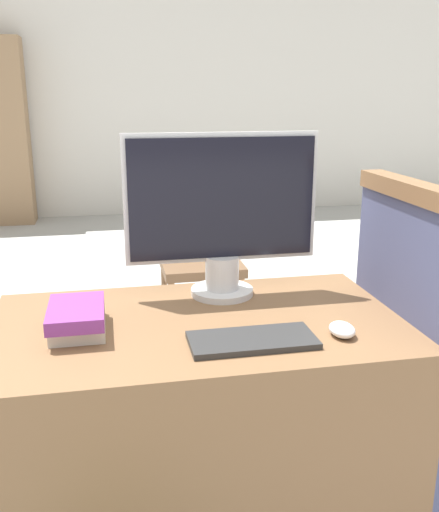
% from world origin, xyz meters
% --- Properties ---
extents(wall_back, '(12.00, 0.06, 2.80)m').
position_xyz_m(wall_back, '(0.00, 5.41, 1.40)').
color(wall_back, silver).
rests_on(wall_back, ground_plane).
extents(desk, '(1.15, 0.66, 0.73)m').
position_xyz_m(desk, '(0.00, 0.33, 0.36)').
color(desk, brown).
rests_on(desk, ground_plane).
extents(carrel_divider, '(0.07, 0.55, 1.11)m').
position_xyz_m(carrel_divider, '(0.60, 0.28, 0.56)').
color(carrel_divider, '#474C70').
rests_on(carrel_divider, ground_plane).
extents(monitor, '(0.59, 0.20, 0.50)m').
position_xyz_m(monitor, '(0.11, 0.54, 0.98)').
color(monitor, silver).
rests_on(monitor, desk).
extents(keyboard, '(0.32, 0.15, 0.02)m').
position_xyz_m(keyboard, '(0.11, 0.16, 0.73)').
color(keyboard, '#2D2D2D').
rests_on(keyboard, desk).
extents(mouse, '(0.06, 0.09, 0.04)m').
position_xyz_m(mouse, '(0.36, 0.16, 0.74)').
color(mouse, white).
rests_on(mouse, desk).
extents(book_stack, '(0.14, 0.24, 0.08)m').
position_xyz_m(book_stack, '(-0.33, 0.33, 0.76)').
color(book_stack, silver).
rests_on(book_stack, desk).
extents(far_chair, '(0.44, 0.44, 0.92)m').
position_xyz_m(far_chair, '(0.27, 1.98, 0.50)').
color(far_chair, brown).
rests_on(far_chair, ground_plane).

